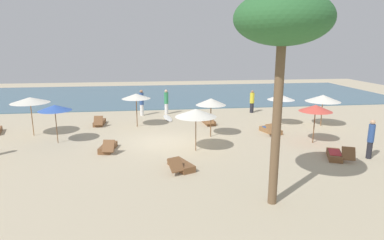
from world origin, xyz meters
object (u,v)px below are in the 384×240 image
(umbrella_4, at_px, (211,102))
(person_2, at_px, (252,101))
(umbrella_0, at_px, (136,96))
(lounger_5, at_px, (181,165))
(umbrella_2, at_px, (281,97))
(person_4, at_px, (142,102))
(palm_2, at_px, (283,22))
(umbrella_6, at_px, (55,108))
(lounger_3, at_px, (271,130))
(person_0, at_px, (166,102))
(lounger_2, at_px, (108,147))
(umbrella_3, at_px, (316,108))
(umbrella_7, at_px, (196,113))
(umbrella_1, at_px, (30,100))
(lounger_4, at_px, (209,121))
(lounger_1, at_px, (336,155))
(lounger_0, at_px, (99,122))
(person_1, at_px, (371,139))
(surfboard, at_px, (168,118))
(umbrella_5, at_px, (323,98))

(umbrella_4, distance_m, person_2, 7.85)
(umbrella_0, height_order, lounger_5, umbrella_0)
(umbrella_2, xyz_separation_m, person_4, (-9.15, 4.26, -0.88))
(lounger_5, xyz_separation_m, palm_2, (2.81, -3.51, 5.79))
(umbrella_6, xyz_separation_m, lounger_3, (12.33, 0.44, -1.78))
(person_0, height_order, person_4, person_4)
(lounger_2, bearing_deg, umbrella_3, -0.27)
(umbrella_4, xyz_separation_m, palm_2, (0.58, -8.37, 3.89))
(umbrella_0, height_order, umbrella_7, umbrella_0)
(umbrella_7, distance_m, palm_2, 7.36)
(lounger_5, height_order, person_2, person_2)
(umbrella_1, xyz_separation_m, umbrella_3, (15.72, -3.50, -0.19))
(umbrella_0, relative_size, person_2, 1.23)
(lounger_4, xyz_separation_m, person_2, (4.04, 3.26, 0.72))
(umbrella_2, height_order, lounger_5, umbrella_2)
(umbrella_1, distance_m, lounger_1, 16.81)
(person_2, bearing_deg, person_4, 179.96)
(palm_2, bearing_deg, person_4, 107.64)
(umbrella_2, relative_size, lounger_3, 1.16)
(umbrella_1, xyz_separation_m, lounger_3, (14.14, -1.27, -1.95))
(lounger_0, height_order, person_1, person_1)
(umbrella_7, xyz_separation_m, lounger_1, (6.43, -2.01, -1.79))
(lounger_1, relative_size, lounger_4, 1.01)
(umbrella_3, relative_size, lounger_4, 1.21)
(umbrella_4, relative_size, lounger_0, 1.35)
(surfboard, bearing_deg, person_1, -47.29)
(lounger_4, distance_m, person_2, 5.24)
(umbrella_5, distance_m, person_1, 6.41)
(person_0, relative_size, person_4, 0.97)
(lounger_4, height_order, person_4, person_4)
(umbrella_6, relative_size, lounger_4, 1.21)
(umbrella_2, relative_size, umbrella_3, 0.97)
(umbrella_0, distance_m, person_0, 4.37)
(umbrella_4, distance_m, lounger_0, 8.06)
(umbrella_4, relative_size, palm_2, 0.33)
(lounger_0, height_order, person_2, person_2)
(umbrella_7, bearing_deg, umbrella_5, 24.47)
(umbrella_6, relative_size, person_1, 1.13)
(umbrella_7, height_order, lounger_3, umbrella_7)
(umbrella_1, distance_m, umbrella_5, 18.10)
(lounger_0, relative_size, palm_2, 0.24)
(lounger_5, height_order, person_0, person_0)
(umbrella_5, height_order, lounger_3, umbrella_5)
(person_2, bearing_deg, umbrella_5, -55.39)
(umbrella_7, relative_size, lounger_4, 1.24)
(lounger_1, distance_m, person_0, 13.41)
(lounger_1, distance_m, lounger_4, 8.93)
(lounger_5, bearing_deg, lounger_1, 2.97)
(umbrella_2, height_order, umbrella_6, umbrella_6)
(umbrella_2, xyz_separation_m, lounger_1, (0.15, -6.55, -1.71))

